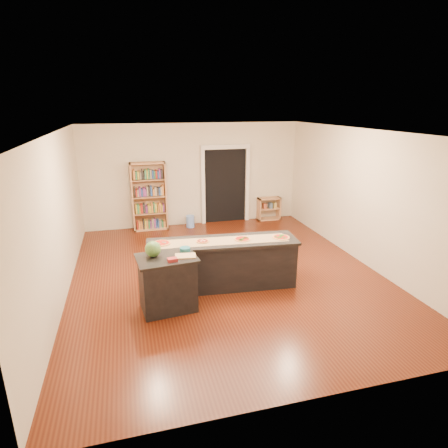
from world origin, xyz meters
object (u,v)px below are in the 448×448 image
object	(u,v)px
low_shelf	(269,209)
watermelon	(153,249)
kitchen_island	(223,263)
waste_bin	(190,221)
bookshelf	(149,197)
side_counter	(168,283)

from	to	relation	value
low_shelf	watermelon	distance (m)	5.68
low_shelf	watermelon	bearing A→B (deg)	-130.69
kitchen_island	waste_bin	size ratio (longest dim) A/B	8.22
kitchen_island	bookshelf	distance (m)	3.92
low_shelf	watermelon	size ratio (longest dim) A/B	2.58
kitchen_island	side_counter	world-z (taller)	side_counter
waste_bin	low_shelf	bearing A→B (deg)	3.08
low_shelf	side_counter	bearing A→B (deg)	-128.66
side_counter	kitchen_island	bearing A→B (deg)	21.67
bookshelf	low_shelf	bearing A→B (deg)	0.34
side_counter	low_shelf	bearing A→B (deg)	45.23
side_counter	low_shelf	xyz separation A→B (m)	(3.48, 4.34, -0.14)
watermelon	kitchen_island	bearing A→B (deg)	21.26
bookshelf	low_shelf	size ratio (longest dim) A/B	2.76
kitchen_island	waste_bin	bearing A→B (deg)	94.59
side_counter	watermelon	size ratio (longest dim) A/B	3.66
bookshelf	watermelon	bearing A→B (deg)	-93.09
waste_bin	watermelon	xyz separation A→B (m)	(-1.30, -4.14, 0.89)
kitchen_island	bookshelf	size ratio (longest dim) A/B	1.50
side_counter	bookshelf	world-z (taller)	bookshelf
bookshelf	side_counter	bearing A→B (deg)	-90.41
low_shelf	watermelon	world-z (taller)	watermelon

